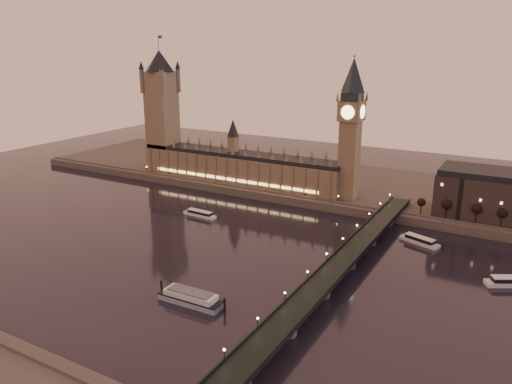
% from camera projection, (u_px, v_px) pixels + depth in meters
% --- Properties ---
extents(ground, '(700.00, 700.00, 0.00)m').
position_uv_depth(ground, '(192.00, 246.00, 299.78)').
color(ground, black).
rests_on(ground, ground).
extents(far_embankment, '(560.00, 130.00, 6.00)m').
position_uv_depth(far_embankment, '(337.00, 184.00, 422.25)').
color(far_embankment, '#423D35').
rests_on(far_embankment, ground).
extents(palace_of_westminster, '(180.00, 26.62, 52.00)m').
position_uv_depth(palace_of_westminster, '(239.00, 163.00, 413.40)').
color(palace_of_westminster, brown).
rests_on(palace_of_westminster, ground).
extents(victoria_tower, '(31.68, 31.68, 118.00)m').
position_uv_depth(victoria_tower, '(162.00, 104.00, 438.61)').
color(victoria_tower, brown).
rests_on(victoria_tower, ground).
extents(big_ben, '(17.68, 17.68, 104.00)m').
position_uv_depth(big_ben, '(351.00, 121.00, 356.81)').
color(big_ben, brown).
rests_on(big_ben, ground).
extents(westminster_bridge, '(13.20, 260.00, 15.30)m').
position_uv_depth(westminster_bridge, '(336.00, 271.00, 254.86)').
color(westminster_bridge, black).
rests_on(westminster_bridge, ground).
extents(bare_tree_0, '(5.99, 5.99, 12.17)m').
position_uv_depth(bare_tree_0, '(423.00, 202.00, 333.69)').
color(bare_tree_0, black).
rests_on(bare_tree_0, ground).
extents(bare_tree_1, '(5.99, 5.99, 12.17)m').
position_uv_depth(bare_tree_1, '(448.00, 206.00, 326.20)').
color(bare_tree_1, black).
rests_on(bare_tree_1, ground).
extents(bare_tree_2, '(5.99, 5.99, 12.17)m').
position_uv_depth(bare_tree_2, '(474.00, 210.00, 318.70)').
color(bare_tree_2, black).
rests_on(bare_tree_2, ground).
extents(bare_tree_3, '(5.99, 5.99, 12.17)m').
position_uv_depth(bare_tree_3, '(501.00, 214.00, 311.21)').
color(bare_tree_3, black).
rests_on(bare_tree_3, ground).
extents(cruise_boat_a, '(26.16, 7.01, 4.14)m').
position_uv_depth(cruise_boat_a, '(200.00, 214.00, 351.79)').
color(cruise_boat_a, silver).
rests_on(cruise_boat_a, ground).
extents(cruise_boat_b, '(25.19, 14.24, 4.54)m').
position_uv_depth(cruise_boat_b, '(420.00, 241.00, 303.37)').
color(cruise_boat_b, silver).
rests_on(cruise_boat_b, ground).
extents(cruise_boat_c, '(24.05, 17.13, 4.77)m').
position_uv_depth(cruise_boat_c, '(510.00, 282.00, 250.81)').
color(cruise_boat_c, silver).
rests_on(cruise_boat_c, ground).
extents(moored_barge, '(37.25, 9.58, 6.83)m').
position_uv_depth(moored_barge, '(191.00, 298.00, 233.40)').
color(moored_barge, '#8198A4').
rests_on(moored_barge, ground).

